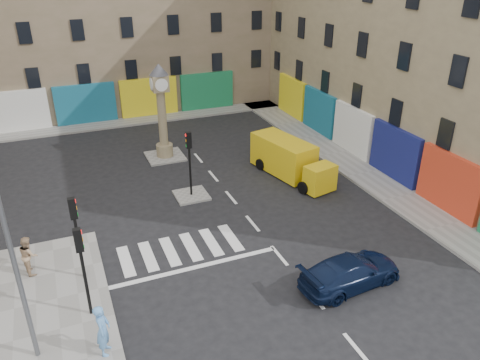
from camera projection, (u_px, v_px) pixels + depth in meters
ground at (290, 268)px, 20.31m from camera, size 120.00×120.00×0.00m
sidewalk_right at (335, 154)px, 31.55m from camera, size 2.60×30.00×0.15m
sidewalk_far at (115, 123)px, 37.36m from camera, size 32.00×2.40×0.15m
island_near at (191, 195)px, 26.25m from camera, size 1.80×1.80×0.12m
island_far at (165, 156)px, 31.23m from camera, size 2.40×2.40×0.12m
building_right at (429, 27)px, 30.21m from camera, size 10.00×30.00×16.00m
building_far at (92, 4)px, 38.47m from camera, size 32.00×10.00×17.00m
traffic_light_left_near at (82, 259)px, 16.49m from camera, size 0.28×0.22×3.70m
traffic_light_left_far at (76, 226)px, 18.49m from camera, size 0.28×0.22×3.70m
traffic_light_island at (189, 154)px, 25.13m from camera, size 0.28×0.22×3.70m
lamp_post at (8, 238)px, 13.73m from camera, size 0.50×0.25×8.30m
clock_pillar at (161, 106)px, 29.69m from camera, size 1.20×1.20×6.10m
navy_sedan at (351, 272)px, 19.03m from camera, size 4.66×2.28×1.30m
yellow_van at (289, 159)px, 28.24m from camera, size 3.07×6.21×2.17m
pedestrian_blue at (103, 330)px, 15.45m from camera, size 0.65×0.81×1.94m
pedestrian_tan at (29, 255)px, 19.46m from camera, size 0.83×0.97×1.72m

